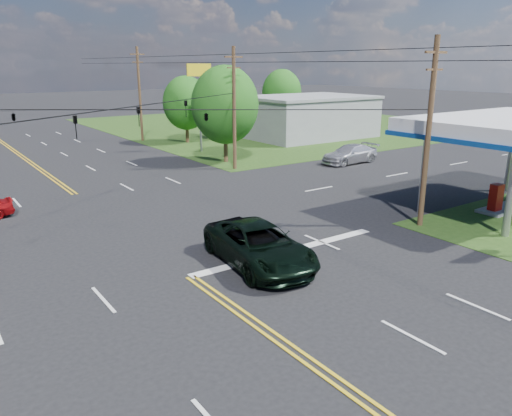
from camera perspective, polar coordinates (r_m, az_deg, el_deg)
ground at (r=27.11m, az=-15.42°, el=-1.98°), size 280.00×280.00×0.00m
grass_ne at (r=71.65m, az=2.54°, el=9.53°), size 46.00×48.00×0.03m
stop_bar at (r=22.70m, az=3.75°, el=-4.94°), size 10.00×0.50×0.02m
retail_ne at (r=59.02m, az=5.85°, el=10.21°), size 14.00×10.00×4.40m
pole_se at (r=26.55m, az=19.12°, el=8.25°), size 1.60×0.28×9.50m
pole_ne at (r=39.83m, az=-2.51°, el=11.42°), size 1.60×0.28×9.50m
pole_right_far at (r=56.73m, az=-13.16°, el=12.66°), size 1.60×0.28×10.00m
span_wire_signals at (r=25.95m, az=-16.41°, el=10.72°), size 26.00×18.00×1.13m
power_lines at (r=23.98m, az=-15.29°, el=16.66°), size 26.04×100.00×0.64m
tree_right_a at (r=42.90m, az=-3.56°, el=11.68°), size 5.70×5.70×8.18m
tree_right_b at (r=54.61m, az=-8.00°, el=11.80°), size 4.94×4.94×7.09m
tree_far_r at (r=69.09m, az=2.95°, el=13.06°), size 5.32×5.32×7.63m
pickup_dkgreen at (r=20.88m, az=0.38°, el=-4.29°), size 3.65×6.54×1.73m
suv_black at (r=20.95m, az=0.34°, el=-4.64°), size 2.35×5.08×1.44m
sedan_far at (r=43.58m, az=10.67°, el=6.08°), size 5.41×2.25×1.56m
polesign_ne at (r=48.44m, az=-6.50°, el=14.00°), size 2.26×0.85×8.26m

